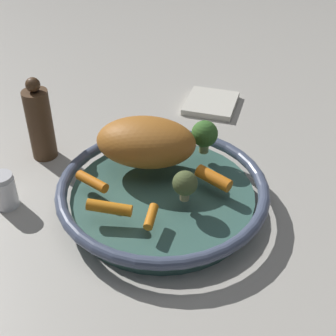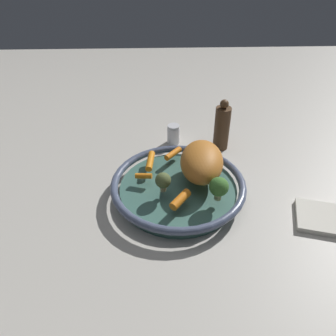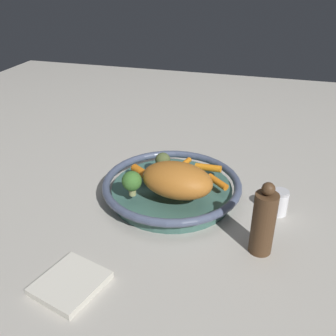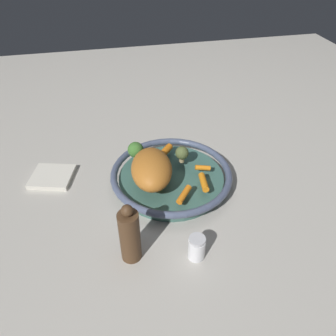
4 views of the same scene
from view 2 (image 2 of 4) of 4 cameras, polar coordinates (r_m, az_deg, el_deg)
name	(u,v)px [view 2 (image 2 of 4)]	position (r m, az deg, el deg)	size (l,w,h in m)	color
ground_plane	(178,196)	(0.93, 1.63, -4.56)	(2.46, 2.46, 0.00)	#B7B2A8
serving_bowl	(178,188)	(0.91, 1.65, -3.29)	(0.35, 0.35, 0.05)	#3D665B
roast_chicken_piece	(202,162)	(0.90, 5.52, 1.06)	(0.17, 0.11, 0.08)	#B36A26
baby_carrot_near_rim	(182,199)	(0.83, 2.36, -5.14)	(0.02, 0.02, 0.06)	orange
baby_carrot_back	(144,176)	(0.91, -3.99, -1.30)	(0.01, 0.01, 0.04)	orange
baby_carrot_left	(173,154)	(0.99, 0.84, 2.37)	(0.02, 0.02, 0.06)	orange
baby_carrot_center	(150,161)	(0.96, -2.90, 1.15)	(0.02, 0.02, 0.07)	orange
broccoli_floret_mid	(163,181)	(0.85, -0.81, -2.09)	(0.04, 0.04, 0.05)	tan
broccoli_floret_large	(219,187)	(0.83, 8.28, -3.11)	(0.05, 0.05, 0.06)	tan
salt_shaker	(173,134)	(1.13, 0.86, 5.53)	(0.04, 0.04, 0.06)	white
pepper_mill	(222,127)	(1.09, 8.78, 6.62)	(0.05, 0.05, 0.16)	#4C331E
dish_towel	(321,218)	(0.94, 23.73, -7.46)	(0.12, 0.11, 0.01)	silver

